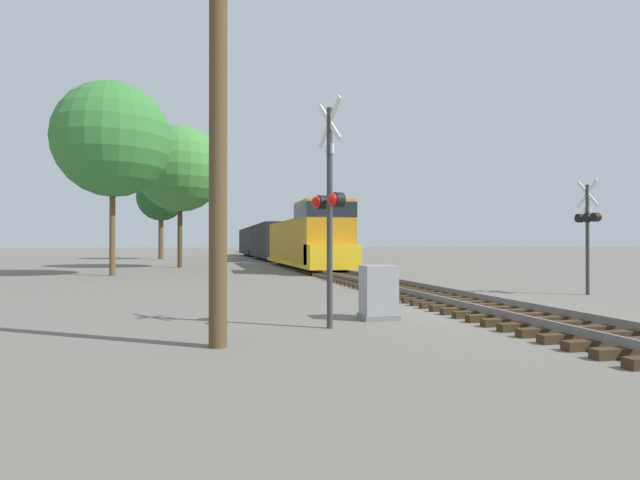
{
  "coord_description": "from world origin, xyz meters",
  "views": [
    {
      "loc": [
        -7.0,
        -11.37,
        1.74
      ],
      "look_at": [
        -3.06,
        5.0,
        1.85
      ],
      "focal_mm": 28.0,
      "sensor_mm": 36.0,
      "label": 1
    }
  ],
  "objects_px": {
    "crossing_signal_near": "(329,204)",
    "crossing_signal_far": "(588,223)",
    "freight_train": "(272,242)",
    "tree_far_right": "(113,140)",
    "tree_deep_background": "(161,197)",
    "utility_pole": "(218,57)",
    "tree_mid_background": "(180,169)",
    "relay_cabinet": "(378,293)"
  },
  "relations": [
    {
      "from": "crossing_signal_far",
      "to": "tree_mid_background",
      "type": "distance_m",
      "value": 27.29
    },
    {
      "from": "tree_deep_background",
      "to": "tree_mid_background",
      "type": "bearing_deg",
      "value": -82.05
    },
    {
      "from": "tree_mid_background",
      "to": "tree_deep_background",
      "type": "distance_m",
      "value": 19.93
    },
    {
      "from": "crossing_signal_near",
      "to": "tree_deep_background",
      "type": "bearing_deg",
      "value": 174.13
    },
    {
      "from": "utility_pole",
      "to": "tree_deep_background",
      "type": "distance_m",
      "value": 48.56
    },
    {
      "from": "freight_train",
      "to": "crossing_signal_far",
      "type": "distance_m",
      "value": 36.34
    },
    {
      "from": "tree_far_right",
      "to": "tree_mid_background",
      "type": "relative_size",
      "value": 1.02
    },
    {
      "from": "crossing_signal_near",
      "to": "relay_cabinet",
      "type": "bearing_deg",
      "value": 108.86
    },
    {
      "from": "tree_deep_background",
      "to": "freight_train",
      "type": "bearing_deg",
      "value": -30.96
    },
    {
      "from": "tree_far_right",
      "to": "tree_deep_background",
      "type": "relative_size",
      "value": 1.11
    },
    {
      "from": "relay_cabinet",
      "to": "tree_far_right",
      "type": "xyz_separation_m",
      "value": [
        -8.56,
        17.82,
        6.69
      ]
    },
    {
      "from": "crossing_signal_near",
      "to": "tree_far_right",
      "type": "distance_m",
      "value": 20.6
    },
    {
      "from": "freight_train",
      "to": "tree_mid_background",
      "type": "height_order",
      "value": "tree_mid_background"
    },
    {
      "from": "tree_mid_background",
      "to": "tree_deep_background",
      "type": "xyz_separation_m",
      "value": [
        -2.76,
        19.74,
        -0.32
      ]
    },
    {
      "from": "tree_far_right",
      "to": "tree_deep_background",
      "type": "bearing_deg",
      "value": 89.17
    },
    {
      "from": "crossing_signal_near",
      "to": "crossing_signal_far",
      "type": "distance_m",
      "value": 11.08
    },
    {
      "from": "utility_pole",
      "to": "tree_mid_background",
      "type": "height_order",
      "value": "tree_mid_background"
    },
    {
      "from": "crossing_signal_near",
      "to": "crossing_signal_far",
      "type": "bearing_deg",
      "value": 99.19
    },
    {
      "from": "utility_pole",
      "to": "tree_far_right",
      "type": "relative_size",
      "value": 0.91
    },
    {
      "from": "crossing_signal_far",
      "to": "tree_mid_background",
      "type": "xyz_separation_m",
      "value": [
        -14.16,
        22.86,
        4.66
      ]
    },
    {
      "from": "freight_train",
      "to": "utility_pole",
      "type": "distance_m",
      "value": 42.24
    },
    {
      "from": "crossing_signal_far",
      "to": "relay_cabinet",
      "type": "bearing_deg",
      "value": 111.08
    },
    {
      "from": "tree_far_right",
      "to": "tree_mid_background",
      "type": "distance_m",
      "value": 9.07
    },
    {
      "from": "freight_train",
      "to": "crossing_signal_far",
      "type": "xyz_separation_m",
      "value": [
        5.73,
        -35.88,
        0.5
      ]
    },
    {
      "from": "utility_pole",
      "to": "tree_far_right",
      "type": "bearing_deg",
      "value": 103.66
    },
    {
      "from": "crossing_signal_near",
      "to": "tree_mid_background",
      "type": "distance_m",
      "value": 27.88
    },
    {
      "from": "freight_train",
      "to": "tree_far_right",
      "type": "relative_size",
      "value": 4.82
    },
    {
      "from": "freight_train",
      "to": "utility_pole",
      "type": "bearing_deg",
      "value": -99.17
    },
    {
      "from": "freight_train",
      "to": "tree_mid_background",
      "type": "xyz_separation_m",
      "value": [
        -8.43,
        -13.03,
        5.16
      ]
    },
    {
      "from": "crossing_signal_near",
      "to": "utility_pole",
      "type": "height_order",
      "value": "utility_pole"
    },
    {
      "from": "tree_far_right",
      "to": "crossing_signal_near",
      "type": "bearing_deg",
      "value": -69.12
    },
    {
      "from": "freight_train",
      "to": "relay_cabinet",
      "type": "relative_size",
      "value": 40.68
    },
    {
      "from": "crossing_signal_far",
      "to": "tree_far_right",
      "type": "distance_m",
      "value": 23.03
    },
    {
      "from": "crossing_signal_near",
      "to": "crossing_signal_far",
      "type": "height_order",
      "value": "crossing_signal_near"
    },
    {
      "from": "crossing_signal_far",
      "to": "relay_cabinet",
      "type": "xyz_separation_m",
      "value": [
        -8.77,
        -3.45,
        -1.8
      ]
    },
    {
      "from": "crossing_signal_near",
      "to": "relay_cabinet",
      "type": "height_order",
      "value": "crossing_signal_near"
    },
    {
      "from": "relay_cabinet",
      "to": "tree_deep_background",
      "type": "height_order",
      "value": "tree_deep_background"
    },
    {
      "from": "crossing_signal_far",
      "to": "tree_far_right",
      "type": "relative_size",
      "value": 0.37
    },
    {
      "from": "crossing_signal_far",
      "to": "utility_pole",
      "type": "xyz_separation_m",
      "value": [
        -12.44,
        -5.72,
        2.46
      ]
    },
    {
      "from": "tree_mid_background",
      "to": "crossing_signal_far",
      "type": "bearing_deg",
      "value": -58.22
    },
    {
      "from": "tree_mid_background",
      "to": "tree_deep_background",
      "type": "height_order",
      "value": "tree_mid_background"
    },
    {
      "from": "crossing_signal_far",
      "to": "utility_pole",
      "type": "height_order",
      "value": "utility_pole"
    }
  ]
}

